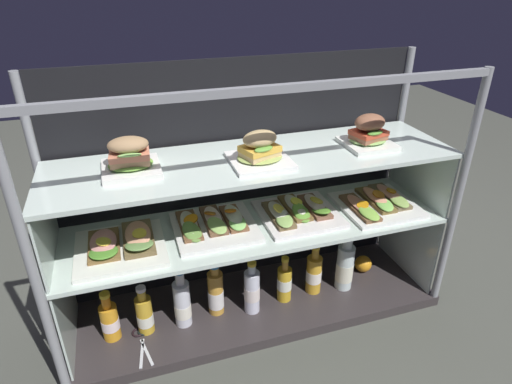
% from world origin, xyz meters
% --- Properties ---
extents(ground_plane, '(6.00, 6.00, 0.02)m').
position_xyz_m(ground_plane, '(0.00, 0.00, -0.01)').
color(ground_plane, '#484A41').
rests_on(ground_plane, ground).
extents(case_base_deck, '(1.43, 0.42, 0.04)m').
position_xyz_m(case_base_deck, '(0.00, 0.00, 0.02)').
color(case_base_deck, '#332D2E').
rests_on(case_base_deck, ground).
extents(case_frame, '(1.43, 0.42, 0.96)m').
position_xyz_m(case_frame, '(0.00, 0.14, 0.52)').
color(case_frame, gray).
rests_on(case_frame, ground).
extents(riser_lower_tier, '(1.37, 0.36, 0.35)m').
position_xyz_m(riser_lower_tier, '(0.00, 0.00, 0.22)').
color(riser_lower_tier, silver).
rests_on(riser_lower_tier, case_base_deck).
extents(shelf_lower_glass, '(1.39, 0.38, 0.02)m').
position_xyz_m(shelf_lower_glass, '(0.00, 0.00, 0.40)').
color(shelf_lower_glass, silver).
rests_on(shelf_lower_glass, riser_lower_tier).
extents(riser_upper_tier, '(1.37, 0.36, 0.25)m').
position_xyz_m(riser_upper_tier, '(0.00, 0.00, 0.53)').
color(riser_upper_tier, silver).
rests_on(riser_upper_tier, shelf_lower_glass).
extents(shelf_upper_glass, '(1.39, 0.38, 0.02)m').
position_xyz_m(shelf_upper_glass, '(0.00, 0.00, 0.66)').
color(shelf_upper_glass, silver).
rests_on(shelf_upper_glass, riser_upper_tier).
extents(plated_roll_sandwich_far_left, '(0.18, 0.18, 0.11)m').
position_xyz_m(plated_roll_sandwich_far_left, '(-0.41, 0.02, 0.71)').
color(plated_roll_sandwich_far_left, white).
rests_on(plated_roll_sandwich_far_left, shelf_upper_glass).
extents(plated_roll_sandwich_center, '(0.19, 0.19, 0.11)m').
position_xyz_m(plated_roll_sandwich_center, '(0.00, -0.04, 0.71)').
color(plated_roll_sandwich_center, white).
rests_on(plated_roll_sandwich_center, shelf_upper_glass).
extents(plated_roll_sandwich_near_left_corner, '(0.17, 0.17, 0.12)m').
position_xyz_m(plated_roll_sandwich_near_left_corner, '(0.41, -0.02, 0.71)').
color(plated_roll_sandwich_near_left_corner, white).
rests_on(plated_roll_sandwich_near_left_corner, shelf_upper_glass).
extents(open_sandwich_tray_mid_right, '(0.29, 0.28, 0.06)m').
position_xyz_m(open_sandwich_tray_mid_right, '(-0.47, -0.02, 0.42)').
color(open_sandwich_tray_mid_right, white).
rests_on(open_sandwich_tray_mid_right, shelf_lower_glass).
extents(open_sandwich_tray_far_right, '(0.29, 0.28, 0.06)m').
position_xyz_m(open_sandwich_tray_far_right, '(-0.15, 0.02, 0.42)').
color(open_sandwich_tray_far_right, white).
rests_on(open_sandwich_tray_far_right, shelf_lower_glass).
extents(open_sandwich_tray_left_of_center, '(0.29, 0.28, 0.06)m').
position_xyz_m(open_sandwich_tray_left_of_center, '(0.17, 0.00, 0.42)').
color(open_sandwich_tray_left_of_center, white).
rests_on(open_sandwich_tray_left_of_center, shelf_lower_glass).
extents(open_sandwich_tray_right_of_center, '(0.29, 0.28, 0.06)m').
position_xyz_m(open_sandwich_tray_right_of_center, '(0.49, -0.03, 0.42)').
color(open_sandwich_tray_right_of_center, white).
rests_on(open_sandwich_tray_right_of_center, shelf_lower_glass).
extents(juice_bottle_back_center, '(0.06, 0.06, 0.20)m').
position_xyz_m(juice_bottle_back_center, '(-0.55, -0.02, 0.12)').
color(juice_bottle_back_center, orange).
rests_on(juice_bottle_back_center, case_base_deck).
extents(juice_bottle_back_left, '(0.06, 0.06, 0.20)m').
position_xyz_m(juice_bottle_back_left, '(-0.43, -0.03, 0.12)').
color(juice_bottle_back_left, gold).
rests_on(juice_bottle_back_left, case_base_deck).
extents(juice_bottle_near_post, '(0.06, 0.06, 0.25)m').
position_xyz_m(juice_bottle_near_post, '(-0.30, -0.03, 0.14)').
color(juice_bottle_near_post, silver).
rests_on(juice_bottle_near_post, case_base_deck).
extents(juice_bottle_back_right, '(0.06, 0.06, 0.23)m').
position_xyz_m(juice_bottle_back_right, '(-0.17, -0.01, 0.13)').
color(juice_bottle_back_right, gold).
rests_on(juice_bottle_back_right, case_base_deck).
extents(juice_bottle_front_fourth, '(0.06, 0.06, 0.23)m').
position_xyz_m(juice_bottle_front_fourth, '(-0.03, -0.05, 0.14)').
color(juice_bottle_front_fourth, silver).
rests_on(juice_bottle_front_fourth, case_base_deck).
extents(juice_bottle_front_left_end, '(0.06, 0.06, 0.20)m').
position_xyz_m(juice_bottle_front_left_end, '(0.11, -0.02, 0.12)').
color(juice_bottle_front_left_end, gold).
rests_on(juice_bottle_front_left_end, case_base_deck).
extents(juice_bottle_front_middle, '(0.06, 0.06, 0.22)m').
position_xyz_m(juice_bottle_front_middle, '(0.24, -0.01, 0.13)').
color(juice_bottle_front_middle, gold).
rests_on(juice_bottle_front_middle, case_base_deck).
extents(juice_bottle_front_second, '(0.07, 0.07, 0.24)m').
position_xyz_m(juice_bottle_front_second, '(0.37, -0.03, 0.14)').
color(juice_bottle_front_second, silver).
rests_on(juice_bottle_front_second, case_base_deck).
extents(orange_fruit_beside_bottles, '(0.07, 0.07, 0.07)m').
position_xyz_m(orange_fruit_beside_bottles, '(0.51, 0.04, 0.08)').
color(orange_fruit_beside_bottles, orange).
rests_on(orange_fruit_beside_bottles, case_base_deck).
extents(kitchen_scissors, '(0.07, 0.19, 0.01)m').
position_xyz_m(kitchen_scissors, '(-0.46, -0.06, 0.05)').
color(kitchen_scissors, silver).
rests_on(kitchen_scissors, case_base_deck).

